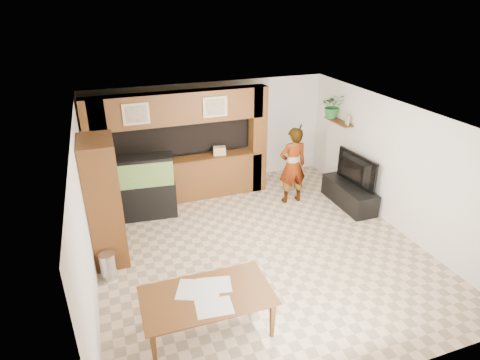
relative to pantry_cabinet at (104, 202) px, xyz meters
name	(u,v)px	position (x,y,z in m)	size (l,w,h in m)	color
floor	(258,247)	(2.70, -0.65, -1.16)	(6.50, 6.50, 0.00)	#C7A88A
ceiling	(261,118)	(2.70, -0.65, 1.44)	(6.50, 6.50, 0.00)	white
wall_back	(211,134)	(2.70, 2.60, 0.14)	(6.00, 6.00, 0.00)	silver
wall_left	(85,215)	(-0.30, -0.65, 0.14)	(6.50, 6.50, 0.00)	silver
wall_right	(395,166)	(5.70, -0.65, 0.14)	(6.50, 6.50, 0.00)	silver
partition	(178,146)	(1.75, 1.99, 0.15)	(4.20, 0.99, 2.60)	brown
wall_clock	(81,158)	(-0.27, 0.35, 0.74)	(0.05, 0.25, 0.25)	black
wall_shelf	(339,122)	(5.55, 1.30, 0.54)	(0.25, 0.90, 0.04)	brown
pantry_cabinet	(104,202)	(0.00, 0.00, 0.00)	(0.58, 0.95, 2.33)	brown
trash_can	(108,266)	(-0.09, -0.64, -0.92)	(0.27, 0.27, 0.49)	#B2B2B7
aquarium	(145,188)	(0.85, 1.30, -0.47)	(1.28, 0.48, 1.41)	black
tv_stand	(349,194)	(5.35, 0.27, -0.91)	(0.56, 1.53, 0.51)	black
television	(352,170)	(5.35, 0.27, -0.29)	(1.26, 0.17, 0.73)	black
photo_frame	(347,120)	(5.55, 0.96, 0.67)	(0.03, 0.16, 0.22)	tan
potted_plant	(333,106)	(5.52, 1.57, 0.86)	(0.54, 0.47, 0.60)	#2A6A2F
person	(293,166)	(4.16, 0.88, -0.25)	(0.67, 0.44, 1.83)	#90714F
microphone	(300,127)	(4.21, 0.72, 0.71)	(0.04, 0.04, 0.16)	black
dining_table	(208,314)	(1.22, -2.41, -0.84)	(1.85, 1.03, 0.65)	brown
newspaper_a	(214,307)	(1.24, -2.65, -0.51)	(0.50, 0.36, 0.01)	silver
newspaper_b	(199,290)	(1.13, -2.24, -0.51)	(0.61, 0.45, 0.01)	silver
newspaper_c	(214,285)	(1.37, -2.21, -0.51)	(0.50, 0.36, 0.01)	silver
counter_box	(219,151)	(2.68, 1.80, -0.03)	(0.29, 0.19, 0.19)	tan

